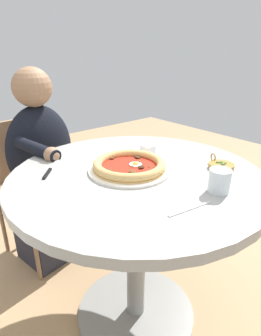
{
  "coord_description": "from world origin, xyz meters",
  "views": [
    {
      "loc": [
        0.66,
        0.75,
        1.2
      ],
      "look_at": [
        0.04,
        0.01,
        0.79
      ],
      "focal_mm": 30.19,
      "sensor_mm": 36.0,
      "label": 1
    }
  ],
  "objects_px": {
    "ramekin_capers": "(148,148)",
    "diner_person": "(45,182)",
    "dining_table": "(137,207)",
    "pizza_on_plate": "(129,166)",
    "steak_knife": "(50,170)",
    "cafe_chair_diner": "(32,174)",
    "olive_pan": "(221,166)",
    "fork_utensil": "(190,209)",
    "water_glass": "(219,182)"
  },
  "relations": [
    {
      "from": "ramekin_capers",
      "to": "diner_person",
      "type": "distance_m",
      "value": 0.66
    },
    {
      "from": "dining_table",
      "to": "olive_pan",
      "type": "distance_m",
      "value": 0.38
    },
    {
      "from": "ramekin_capers",
      "to": "cafe_chair_diner",
      "type": "relative_size",
      "value": 0.09
    },
    {
      "from": "steak_knife",
      "to": "dining_table",
      "type": "bearing_deg",
      "value": 137.26
    },
    {
      "from": "dining_table",
      "to": "water_glass",
      "type": "bearing_deg",
      "value": 109.59
    },
    {
      "from": "dining_table",
      "to": "ramekin_capers",
      "type": "height_order",
      "value": "ramekin_capers"
    },
    {
      "from": "fork_utensil",
      "to": "steak_knife",
      "type": "bearing_deg",
      "value": -70.06
    },
    {
      "from": "olive_pan",
      "to": "fork_utensil",
      "type": "bearing_deg",
      "value": 19.28
    },
    {
      "from": "ramekin_capers",
      "to": "cafe_chair_diner",
      "type": "height_order",
      "value": "cafe_chair_diner"
    },
    {
      "from": "pizza_on_plate",
      "to": "water_glass",
      "type": "relative_size",
      "value": 4.01
    },
    {
      "from": "dining_table",
      "to": "water_glass",
      "type": "distance_m",
      "value": 0.37
    },
    {
      "from": "diner_person",
      "to": "cafe_chair_diner",
      "type": "bearing_deg",
      "value": -81.71
    },
    {
      "from": "pizza_on_plate",
      "to": "olive_pan",
      "type": "height_order",
      "value": "same"
    },
    {
      "from": "diner_person",
      "to": "pizza_on_plate",
      "type": "bearing_deg",
      "value": 98.58
    },
    {
      "from": "pizza_on_plate",
      "to": "diner_person",
      "type": "xyz_separation_m",
      "value": [
        0.1,
        -0.63,
        -0.27
      ]
    },
    {
      "from": "steak_knife",
      "to": "diner_person",
      "type": "xyz_separation_m",
      "value": [
        -0.14,
        -0.43,
        -0.26
      ]
    },
    {
      "from": "olive_pan",
      "to": "cafe_chair_diner",
      "type": "height_order",
      "value": "cafe_chair_diner"
    },
    {
      "from": "dining_table",
      "to": "olive_pan",
      "type": "bearing_deg",
      "value": 146.87
    },
    {
      "from": "pizza_on_plate",
      "to": "fork_utensil",
      "type": "xyz_separation_m",
      "value": [
        0.04,
        0.34,
        -0.02
      ]
    },
    {
      "from": "dining_table",
      "to": "cafe_chair_diner",
      "type": "relative_size",
      "value": 1.2
    },
    {
      "from": "water_glass",
      "to": "cafe_chair_diner",
      "type": "height_order",
      "value": "water_glass"
    },
    {
      "from": "olive_pan",
      "to": "cafe_chair_diner",
      "type": "xyz_separation_m",
      "value": [
        0.41,
        -0.99,
        -0.26
      ]
    },
    {
      "from": "dining_table",
      "to": "cafe_chair_diner",
      "type": "height_order",
      "value": "cafe_chair_diner"
    },
    {
      "from": "water_glass",
      "to": "diner_person",
      "type": "xyz_separation_m",
      "value": [
        0.21,
        -0.96,
        -0.29
      ]
    },
    {
      "from": "dining_table",
      "to": "cafe_chair_diner",
      "type": "bearing_deg",
      "value": -80.98
    },
    {
      "from": "pizza_on_plate",
      "to": "ramekin_capers",
      "type": "xyz_separation_m",
      "value": [
        -0.2,
        -0.11,
        0.0
      ]
    },
    {
      "from": "fork_utensil",
      "to": "cafe_chair_diner",
      "type": "xyz_separation_m",
      "value": [
        0.07,
        -1.11,
        -0.25
      ]
    },
    {
      "from": "ramekin_capers",
      "to": "olive_pan",
      "type": "xyz_separation_m",
      "value": [
        -0.09,
        0.32,
        -0.01
      ]
    },
    {
      "from": "cafe_chair_diner",
      "to": "olive_pan",
      "type": "bearing_deg",
      "value": 112.63
    },
    {
      "from": "steak_knife",
      "to": "ramekin_capers",
      "type": "distance_m",
      "value": 0.45
    },
    {
      "from": "steak_knife",
      "to": "ramekin_capers",
      "type": "bearing_deg",
      "value": 168.11
    },
    {
      "from": "dining_table",
      "to": "fork_utensil",
      "type": "xyz_separation_m",
      "value": [
        0.06,
        0.3,
        0.16
      ]
    },
    {
      "from": "pizza_on_plate",
      "to": "olive_pan",
      "type": "xyz_separation_m",
      "value": [
        -0.3,
        0.22,
        -0.01
      ]
    },
    {
      "from": "dining_table",
      "to": "olive_pan",
      "type": "relative_size",
      "value": 8.05
    },
    {
      "from": "fork_utensil",
      "to": "diner_person",
      "type": "xyz_separation_m",
      "value": [
        0.05,
        -0.97,
        -0.26
      ]
    },
    {
      "from": "pizza_on_plate",
      "to": "steak_knife",
      "type": "distance_m",
      "value": 0.31
    },
    {
      "from": "olive_pan",
      "to": "cafe_chair_diner",
      "type": "distance_m",
      "value": 1.1
    },
    {
      "from": "water_glass",
      "to": "cafe_chair_diner",
      "type": "relative_size",
      "value": 0.1
    },
    {
      "from": "water_glass",
      "to": "cafe_chair_diner",
      "type": "xyz_separation_m",
      "value": [
        0.23,
        -1.1,
        -0.28
      ]
    },
    {
      "from": "diner_person",
      "to": "cafe_chair_diner",
      "type": "distance_m",
      "value": 0.14
    },
    {
      "from": "water_glass",
      "to": "fork_utensil",
      "type": "bearing_deg",
      "value": 3.97
    },
    {
      "from": "diner_person",
      "to": "olive_pan",
      "type": "bearing_deg",
      "value": 114.71
    },
    {
      "from": "pizza_on_plate",
      "to": "diner_person",
      "type": "relative_size",
      "value": 0.29
    },
    {
      "from": "olive_pan",
      "to": "fork_utensil",
      "type": "xyz_separation_m",
      "value": [
        0.34,
        0.12,
        -0.01
      ]
    },
    {
      "from": "pizza_on_plate",
      "to": "fork_utensil",
      "type": "relative_size",
      "value": 1.99
    },
    {
      "from": "dining_table",
      "to": "diner_person",
      "type": "bearing_deg",
      "value": -80.83
    },
    {
      "from": "ramekin_capers",
      "to": "cafe_chair_diner",
      "type": "xyz_separation_m",
      "value": [
        0.32,
        -0.66,
        -0.27
      ]
    },
    {
      "from": "water_glass",
      "to": "olive_pan",
      "type": "relative_size",
      "value": 0.66
    },
    {
      "from": "pizza_on_plate",
      "to": "steak_knife",
      "type": "relative_size",
      "value": 1.78
    },
    {
      "from": "olive_pan",
      "to": "fork_utensil",
      "type": "distance_m",
      "value": 0.36
    }
  ]
}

